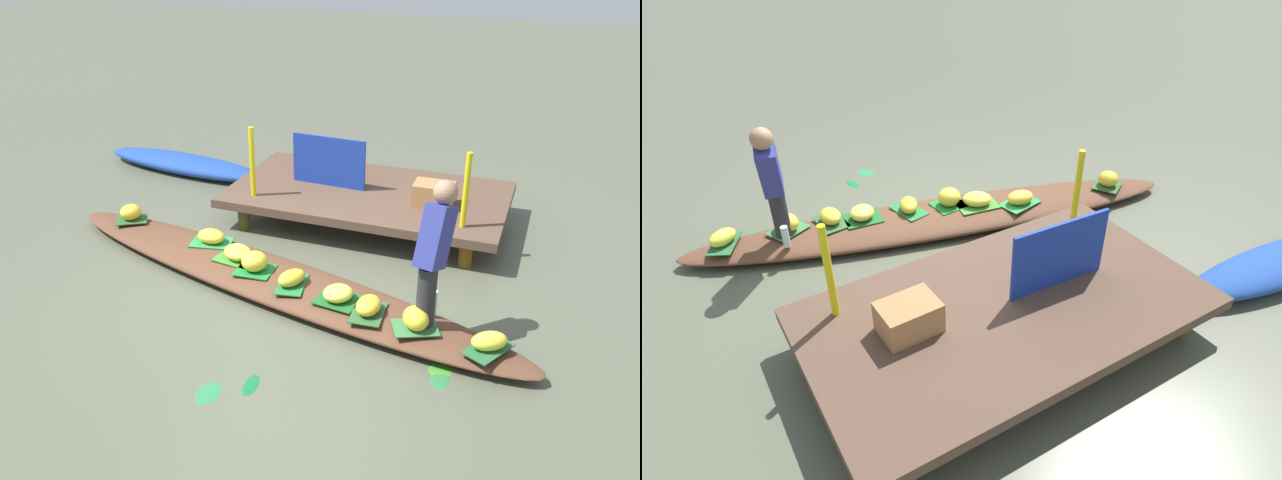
{
  "view_description": "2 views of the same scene",
  "coord_description": "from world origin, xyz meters",
  "views": [
    {
      "loc": [
        2.44,
        -5.01,
        3.27
      ],
      "look_at": [
        0.39,
        0.36,
        0.42
      ],
      "focal_mm": 36.61,
      "sensor_mm": 36.0,
      "label": 1
    },
    {
      "loc": [
        2.41,
        4.39,
        3.15
      ],
      "look_at": [
        0.16,
        0.69,
        0.24
      ],
      "focal_mm": 29.71,
      "sensor_mm": 36.0,
      "label": 2
    }
  ],
  "objects": [
    {
      "name": "railing_post_west",
      "position": [
        -0.76,
        1.23,
        0.79
      ],
      "size": [
        0.06,
        0.06,
        0.81
      ],
      "primitive_type": "cylinder",
      "color": "yellow",
      "rests_on": "dock_platform"
    },
    {
      "name": "drifting_plant_1",
      "position": [
        1.86,
        -0.84,
        0.0
      ],
      "size": [
        0.16,
        0.26,
        0.01
      ],
      "primitive_type": "ellipsoid",
      "rotation": [
        0.0,
        0.0,
        1.62
      ],
      "color": "#2A703C",
      "rests_on": "ground"
    },
    {
      "name": "leaf_mat_2",
      "position": [
        -1.96,
        0.52,
        0.19
      ],
      "size": [
        0.44,
        0.43,
        0.01
      ],
      "primitive_type": "cube",
      "rotation": [
        0.0,
        0.0,
        0.54
      ],
      "color": "#2C5529",
      "rests_on": "vendor_boat"
    },
    {
      "name": "canal_water",
      "position": [
        0.0,
        0.0,
        0.0
      ],
      "size": [
        40.0,
        40.0,
        0.0
      ],
      "primitive_type": "plane",
      "color": "#535745",
      "rests_on": "ground"
    },
    {
      "name": "market_banner",
      "position": [
        -0.06,
        1.83,
        0.68
      ],
      "size": [
        0.91,
        0.07,
        0.6
      ],
      "primitive_type": "cube",
      "rotation": [
        0.0,
        0.0,
        -0.05
      ],
      "color": "#17339A",
      "rests_on": "dock_platform"
    },
    {
      "name": "leaf_mat_4",
      "position": [
        1.56,
        -0.47,
        0.19
      ],
      "size": [
        0.46,
        0.41,
        0.01
      ],
      "primitive_type": "cube",
      "rotation": [
        0.0,
        0.0,
        0.43
      ],
      "color": "#37713F",
      "rests_on": "vendor_boat"
    },
    {
      "name": "banana_bunch_5",
      "position": [
        0.81,
        -0.29,
        0.26
      ],
      "size": [
        0.37,
        0.37,
        0.14
      ],
      "primitive_type": "ellipsoid",
      "rotation": [
        0.0,
        0.0,
        0.84
      ],
      "color": "#F1E252",
      "rests_on": "vendor_boat"
    },
    {
      "name": "leaf_mat_8",
      "position": [
        -0.13,
        -0.06,
        0.19
      ],
      "size": [
        0.38,
        0.34,
        0.01
      ],
      "primitive_type": "cube",
      "rotation": [
        0.0,
        0.0,
        0.06
      ],
      "color": "#1D772B",
      "rests_on": "vendor_boat"
    },
    {
      "name": "drifting_plant_0",
      "position": [
        0.24,
        -1.63,
        0.0
      ],
      "size": [
        0.19,
        0.28,
        0.01
      ],
      "primitive_type": "ellipsoid",
      "rotation": [
        0.0,
        0.0,
        1.63
      ],
      "color": "#297744",
      "rests_on": "ground"
    },
    {
      "name": "leaf_mat_1",
      "position": [
        1.13,
        -0.39,
        0.19
      ],
      "size": [
        0.3,
        0.43,
        0.01
      ],
      "primitive_type": "cube",
      "rotation": [
        0.0,
        0.0,
        1.64
      ],
      "color": "#2C5A2E",
      "rests_on": "vendor_boat"
    },
    {
      "name": "banana_bunch_8",
      "position": [
        -0.13,
        -0.06,
        0.29
      ],
      "size": [
        0.35,
        0.35,
        0.2
      ],
      "primitive_type": "ellipsoid",
      "rotation": [
        0.0,
        0.0,
        0.6
      ],
      "color": "yellow",
      "rests_on": "vendor_boat"
    },
    {
      "name": "leaf_mat_0",
      "position": [
        -0.39,
        0.1,
        0.19
      ],
      "size": [
        0.49,
        0.39,
        0.01
      ],
      "primitive_type": "cube",
      "rotation": [
        0.0,
        0.0,
        2.99
      ],
      "color": "#3E802E",
      "rests_on": "vendor_boat"
    },
    {
      "name": "drifting_plant_3",
      "position": [
        0.5,
        -1.43,
        0.0
      ],
      "size": [
        0.15,
        0.28,
        0.01
      ],
      "primitive_type": "ellipsoid",
      "rotation": [
        0.0,
        0.0,
        1.71
      ],
      "color": "#146731",
      "rests_on": "ground"
    },
    {
      "name": "banana_bunch_3",
      "position": [
        -0.82,
        0.32,
        0.26
      ],
      "size": [
        0.32,
        0.24,
        0.15
      ],
      "primitive_type": "ellipsoid",
      "rotation": [
        0.0,
        0.0,
        6.19
      ],
      "color": "yellow",
      "rests_on": "vendor_boat"
    },
    {
      "name": "dock_platform",
      "position": [
        0.44,
        1.83,
        0.33
      ],
      "size": [
        3.2,
        1.8,
        0.38
      ],
      "color": "brown",
      "rests_on": "ground"
    },
    {
      "name": "banana_bunch_1",
      "position": [
        1.13,
        -0.39,
        0.26
      ],
      "size": [
        0.22,
        0.3,
        0.15
      ],
      "primitive_type": "ellipsoid",
      "rotation": [
        0.0,
        0.0,
        4.68
      ],
      "color": "yellow",
      "rests_on": "vendor_boat"
    },
    {
      "name": "banana_bunch_2",
      "position": [
        -1.96,
        0.52,
        0.28
      ],
      "size": [
        0.31,
        0.32,
        0.18
      ],
      "primitive_type": "ellipsoid",
      "rotation": [
        0.0,
        0.0,
        1.08
      ],
      "color": "gold",
      "rests_on": "vendor_boat"
    },
    {
      "name": "leaf_mat_3",
      "position": [
        -0.82,
        0.32,
        0.19
      ],
      "size": [
        0.47,
        0.36,
        0.01
      ],
      "primitive_type": "cube",
      "rotation": [
        0.0,
        0.0,
        0.2
      ],
      "color": "#2A8540",
      "rests_on": "vendor_boat"
    },
    {
      "name": "leaf_mat_7",
      "position": [
        0.31,
        -0.18,
        0.19
      ],
      "size": [
        0.32,
        0.46,
        0.01
      ],
      "primitive_type": "cube",
      "rotation": [
        0.0,
        0.0,
        1.75
      ],
      "color": "#217134",
      "rests_on": "vendor_boat"
    },
    {
      "name": "leaf_mat_6",
      "position": [
        2.17,
        -0.55,
        0.19
      ],
      "size": [
        0.4,
        0.48,
        0.01
      ],
      "primitive_type": "cube",
      "rotation": [
        0.0,
        0.0,
        1.09
      ],
      "color": "#275F35",
      "rests_on": "vendor_boat"
    },
    {
      "name": "banana_bunch_6",
      "position": [
        2.17,
        -0.55,
        0.26
      ],
      "size": [
        0.35,
        0.31,
        0.15
      ],
      "primitive_type": "ellipsoid",
      "rotation": [
        0.0,
        0.0,
        3.71
      ],
      "color": "#E6E641",
      "rests_on": "vendor_boat"
    },
    {
      "name": "vendor_person",
      "position": [
        1.64,
        -0.32,
        0.88
      ],
      "size": [
        0.28,
        0.47,
        1.24
      ],
      "color": "#28282D",
      "rests_on": "vendor_boat"
    },
    {
      "name": "vendor_boat",
      "position": [
        0.0,
        0.0,
        0.09
      ],
      "size": [
        5.47,
        2.07,
        0.18
      ],
      "primitive_type": "ellipsoid",
      "rotation": [
        0.0,
        0.0,
        -0.24
      ],
      "color": "brown",
      "rests_on": "ground"
    },
    {
      "name": "drifting_plant_2",
      "position": [
        1.84,
        -0.72,
        0.0
      ],
      "size": [
        0.22,
        0.23,
        0.01
      ],
      "primitive_type": "ellipsoid",
      "rotation": [
        0.0,
        0.0,
        1.74
      ],
      "color": "#3D8D26",
      "rests_on": "ground"
    },
    {
      "name": "water_bottle",
      "position": [
        1.65,
        -0.19,
        0.29
      ],
      "size": [
        0.07,
        0.07,
        0.22
      ],
      "primitive_type": "cylinder",
      "color": "silver",
      "rests_on": "vendor_boat"
    },
    {
      "name": "banana_bunch_0",
      "position": [
        -0.39,
        0.1,
        0.26
      ],
      "size": [
        0.4,
        0.37,
        0.14
      ],
      "primitive_type": "ellipsoid",
      "rotation": [
        0.0,
        0.0,
        2.65
      ],
      "color": "yellow",
      "rests_on": "vendor_boat"
    },
    {
      "name": "produce_crate",
      "position": [
        1.23,
        1.7,
        0.51
      ],
      "size": [
        0.45,
        0.33,
        0.25
      ],
      "primitive_type": "cube",
      "rotation": [
        0.0,
        0.0,
        0.03
      ],
      "color": "#9E6F43",
      "rests_on": "dock_platform"
    },
    {
      "name": "leaf_mat_5",
      "position": [
        0.81,
        -0.29,
        0.19
      ],
      "size": [
        0.42,
        0.37,
        0.01
      ],
      "primitive_type": "cube",
      "rotation": [
        0.0,
        0.0,
        3.01
      ],
      "color": "#1B5B24",
      "rests_on": "vendor_boat"
    },
    {
      "name": "railing_post_east",
      "position": [
        1.64,
        1.23,
        0.79
      ],
      "size": [
        0.06,
        0.06,
        0.81
      ],
      "primitive_type": "cylinder",
      "color": "yellow",
      "rests_on": "dock_platform"
    },
    {
      "name": "banana_bunch_4",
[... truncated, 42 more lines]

